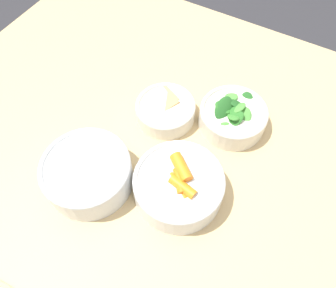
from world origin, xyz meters
The scene contains 6 objects.
ground_plane centered at (0.00, 0.00, 0.00)m, with size 10.00×10.00×0.00m, color #2D2D33.
dining_table centered at (0.00, 0.00, 0.65)m, with size 1.26×0.96×0.75m.
bowl_carrots centered at (-0.05, 0.09, 0.79)m, with size 0.18×0.18×0.08m.
bowl_greens centered at (-0.07, -0.12, 0.79)m, with size 0.15×0.15×0.08m.
bowl_beans_hotdog centered at (0.13, 0.16, 0.79)m, with size 0.18×0.18×0.07m.
bowl_cookies centered at (0.07, -0.06, 0.78)m, with size 0.14×0.14×0.05m.
Camera 1 is at (-0.16, 0.34, 1.37)m, focal length 35.00 mm.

